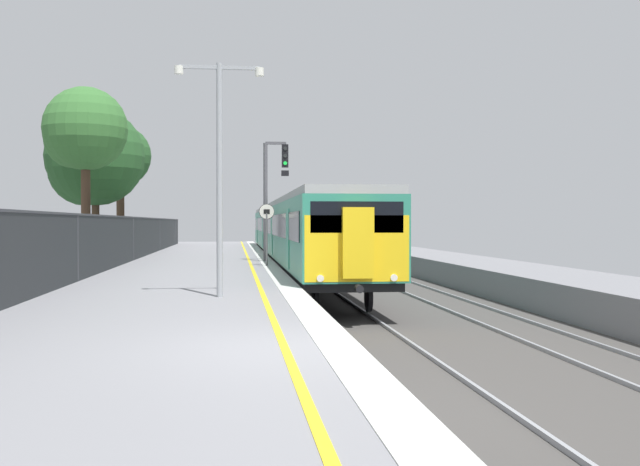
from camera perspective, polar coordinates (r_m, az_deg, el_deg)
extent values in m
cube|color=gray|center=(10.14, -15.26, -11.64)|extent=(6.40, 110.00, 1.00)
cube|color=silver|center=(10.04, 1.54, -8.80)|extent=(0.60, 110.00, 0.01)
cube|color=yellow|center=(9.96, -2.79, -8.88)|extent=(0.12, 110.00, 0.01)
cube|color=gray|center=(10.43, 7.05, -13.87)|extent=(0.07, 110.00, 0.08)
cube|color=gray|center=(10.85, 14.63, -13.31)|extent=(0.07, 110.00, 0.08)
cube|color=#2D846B|center=(28.41, -0.43, -0.01)|extent=(2.80, 19.75, 2.30)
cube|color=black|center=(28.45, -0.43, -2.58)|extent=(2.64, 19.15, 0.25)
cube|color=#999E9E|center=(28.41, -0.43, 2.55)|extent=(2.68, 19.75, 0.24)
cube|color=black|center=(28.28, -3.28, 0.59)|extent=(0.02, 18.15, 0.84)
cube|color=teal|center=(23.36, -2.55, -0.44)|extent=(0.03, 1.10, 1.90)
cube|color=teal|center=(33.21, -3.80, -0.06)|extent=(0.03, 1.10, 1.90)
cylinder|color=black|center=(21.20, -0.36, -5.09)|extent=(0.12, 0.84, 0.84)
cylinder|color=black|center=(21.43, 3.80, -5.03)|extent=(0.12, 0.84, 0.84)
cylinder|color=black|center=(35.65, -2.97, -2.69)|extent=(0.12, 0.84, 0.84)
cylinder|color=black|center=(35.78, -0.47, -2.67)|extent=(0.12, 0.84, 0.84)
cube|color=#2D846B|center=(48.68, -3.07, 0.34)|extent=(2.80, 19.75, 2.30)
cube|color=black|center=(48.71, -3.07, -1.16)|extent=(2.64, 19.15, 0.25)
cube|color=#999E9E|center=(48.69, -3.07, 1.83)|extent=(2.68, 19.75, 0.24)
cube|color=black|center=(48.61, -4.73, 0.69)|extent=(0.02, 18.15, 0.84)
cube|color=teal|center=(43.68, -4.51, 0.15)|extent=(0.03, 1.10, 1.90)
cube|color=teal|center=(53.54, -4.92, 0.27)|extent=(0.03, 1.10, 1.90)
cylinder|color=black|center=(41.43, -3.50, -2.20)|extent=(0.12, 0.84, 0.84)
cylinder|color=black|center=(41.55, -1.35, -2.19)|extent=(0.12, 0.84, 0.84)
cylinder|color=black|center=(55.94, -4.34, -1.42)|extent=(0.12, 0.84, 0.84)
cylinder|color=black|center=(56.03, -2.75, -1.41)|extent=(0.12, 0.84, 0.84)
cube|color=yellow|center=(18.67, 2.90, -1.21)|extent=(2.70, 0.10, 1.70)
cube|color=black|center=(18.65, 2.90, 1.24)|extent=(2.40, 0.08, 0.80)
cube|color=yellow|center=(18.53, 2.97, -0.77)|extent=(0.80, 0.24, 1.80)
cylinder|color=white|center=(18.52, 0.02, -3.55)|extent=(0.18, 0.06, 0.18)
cylinder|color=white|center=(18.84, 5.78, -3.48)|extent=(0.18, 0.06, 0.18)
cylinder|color=black|center=(18.45, 3.04, -4.35)|extent=(0.20, 0.35, 0.20)
cube|color=black|center=(48.69, -3.07, 2.12)|extent=(0.60, 0.90, 0.20)
cylinder|color=#47474C|center=(31.77, -4.27, 2.40)|extent=(0.18, 0.18, 5.12)
cube|color=#47474C|center=(31.97, -3.46, 7.00)|extent=(0.90, 0.12, 0.12)
cube|color=black|center=(31.94, -2.74, 6.01)|extent=(0.28, 0.20, 1.00)
cylinder|color=black|center=(31.85, -2.73, 6.60)|extent=(0.16, 0.04, 0.16)
cylinder|color=black|center=(31.82, -2.73, 6.03)|extent=(0.16, 0.04, 0.16)
cylinder|color=#19D83F|center=(31.79, -2.73, 5.46)|extent=(0.16, 0.04, 0.16)
cube|color=black|center=(31.88, -2.74, 4.67)|extent=(0.32, 0.16, 0.24)
cylinder|color=#59595B|center=(28.42, -4.17, -0.51)|extent=(0.08, 0.08, 2.05)
cylinder|color=black|center=(28.41, -4.18, 1.67)|extent=(0.59, 0.02, 0.59)
cylinder|color=silver|center=(28.40, -4.18, 1.67)|extent=(0.56, 0.02, 0.56)
cube|color=black|center=(28.38, -4.17, 1.67)|extent=(0.24, 0.01, 0.18)
cylinder|color=#93999E|center=(16.69, -7.83, 4.10)|extent=(0.14, 0.14, 5.28)
cube|color=#93999E|center=(17.03, -6.29, 12.66)|extent=(0.90, 0.08, 0.08)
cylinder|color=silver|center=(17.02, -4.74, 12.39)|extent=(0.20, 0.20, 0.18)
cube|color=#93999E|center=(17.04, -9.40, 12.64)|extent=(0.90, 0.08, 0.08)
cylinder|color=silver|center=(17.05, -10.94, 12.36)|extent=(0.20, 0.20, 0.18)
cylinder|color=#38383D|center=(21.94, -18.38, -1.11)|extent=(0.07, 0.07, 1.92)
cylinder|color=#38383D|center=(33.47, -14.34, -0.44)|extent=(0.07, 0.07, 1.92)
cylinder|color=#38383D|center=(45.08, -12.38, -0.12)|extent=(0.07, 0.07, 1.92)
cylinder|color=#38383D|center=(56.72, -11.22, 0.08)|extent=(0.07, 0.07, 1.92)
cylinder|color=#473323|center=(41.55, -15.28, 1.52)|extent=(0.43, 0.43, 4.41)
sphere|color=#234C23|center=(41.70, -15.30, 5.82)|extent=(3.35, 3.35, 3.35)
sphere|color=#234C23|center=(41.63, -15.29, 5.25)|extent=(2.66, 2.66, 2.66)
cylinder|color=#473323|center=(31.55, -17.78, 1.90)|extent=(0.38, 0.38, 4.59)
sphere|color=#33662D|center=(31.78, -17.80, 7.75)|extent=(3.42, 3.42, 3.42)
sphere|color=#33662D|center=(31.97, -18.64, 6.93)|extent=(2.38, 2.38, 2.38)
cylinder|color=#473323|center=(36.84, -17.08, 0.93)|extent=(0.36, 0.36, 3.55)
sphere|color=#234C23|center=(36.97, -17.10, 5.70)|extent=(4.72, 4.72, 4.72)
sphere|color=#234C23|center=(37.25, -17.80, 4.75)|extent=(3.54, 3.54, 3.54)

